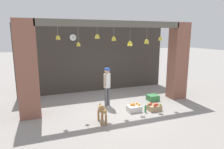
{
  "coord_description": "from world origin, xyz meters",
  "views": [
    {
      "loc": [
        -2.79,
        -6.98,
        2.87
      ],
      "look_at": [
        0.0,
        0.41,
        1.29
      ],
      "focal_mm": 32.0,
      "sensor_mm": 36.0,
      "label": 1
    }
  ],
  "objects": [
    {
      "name": "fruit_crate_apples",
      "position": [
        1.3,
        -0.75,
        0.13
      ],
      "size": [
        0.49,
        0.35,
        0.29
      ],
      "color": "tan",
      "rests_on": "ground_plane"
    },
    {
      "name": "wall_clock",
      "position": [
        -1.13,
        2.69,
        2.73
      ],
      "size": [
        0.33,
        0.03,
        0.33
      ],
      "color": "black"
    },
    {
      "name": "shop_pillar_right",
      "position": [
        3.13,
        0.3,
        1.69
      ],
      "size": [
        0.7,
        0.6,
        3.38
      ],
      "primitive_type": "cube",
      "color": "brown",
      "rests_on": "ground_plane"
    },
    {
      "name": "shop_back_wall",
      "position": [
        0.0,
        2.77,
        1.69
      ],
      "size": [
        7.55,
        0.12,
        3.38
      ],
      "primitive_type": "cube",
      "color": "#38332D",
      "rests_on": "ground_plane"
    },
    {
      "name": "shopkeeper",
      "position": [
        -0.23,
        0.36,
        0.91
      ],
      "size": [
        0.32,
        0.29,
        1.57
      ],
      "rotation": [
        0.0,
        0.0,
        3.53
      ],
      "color": "#56565B",
      "rests_on": "ground_plane"
    },
    {
      "name": "produce_box_green",
      "position": [
        1.89,
        0.3,
        0.12
      ],
      "size": [
        0.46,
        0.44,
        0.25
      ],
      "primitive_type": "cube",
      "color": "#387A42",
      "rests_on": "ground_plane"
    },
    {
      "name": "water_bottle",
      "position": [
        0.88,
        -0.82,
        0.13
      ],
      "size": [
        0.07,
        0.07,
        0.27
      ],
      "color": "#38934C",
      "rests_on": "ground_plane"
    },
    {
      "name": "storefront_awning",
      "position": [
        0.02,
        0.12,
        3.21
      ],
      "size": [
        5.65,
        0.28,
        0.97
      ],
      "color": "#5B564C"
    },
    {
      "name": "shop_pillar_left",
      "position": [
        -3.13,
        0.3,
        1.69
      ],
      "size": [
        0.7,
        0.6,
        3.38
      ],
      "primitive_type": "cube",
      "color": "brown",
      "rests_on": "ground_plane"
    },
    {
      "name": "dog",
      "position": [
        -0.91,
        -1.11,
        0.42
      ],
      "size": [
        0.26,
        0.84,
        0.62
      ],
      "rotation": [
        0.0,
        0.0,
        -1.62
      ],
      "color": "#9E7042",
      "rests_on": "ground_plane"
    },
    {
      "name": "ground_plane",
      "position": [
        0.0,
        0.0,
        0.0
      ],
      "size": [
        60.0,
        60.0,
        0.0
      ],
      "primitive_type": "plane",
      "color": "gray"
    },
    {
      "name": "fruit_crate_oranges",
      "position": [
        0.53,
        -0.57,
        0.12
      ],
      "size": [
        0.5,
        0.38,
        0.3
      ],
      "color": "silver",
      "rests_on": "ground_plane"
    }
  ]
}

